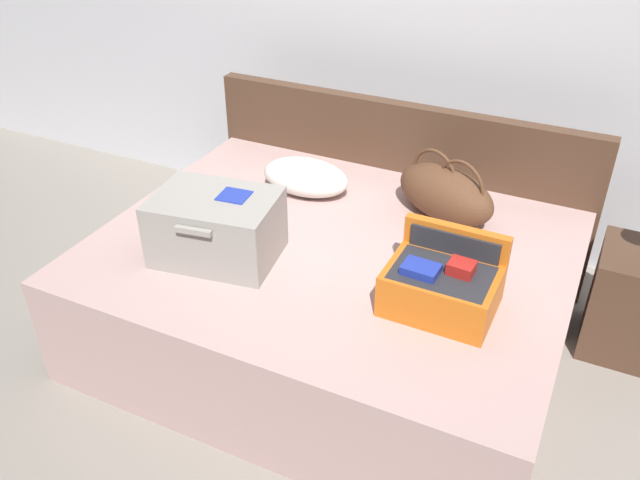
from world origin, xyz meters
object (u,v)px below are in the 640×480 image
object	(u,v)px
bed	(331,294)
nightstand	(640,304)
hard_case_medium	(442,284)
duffel_bag	(445,193)
hard_case_large	(216,226)
pillow_near_headboard	(306,177)

from	to	relation	value
bed	nightstand	bearing A→B (deg)	23.18
hard_case_medium	duffel_bag	xyz separation A→B (m)	(-0.19, 0.67, 0.02)
hard_case_medium	nightstand	distance (m)	1.16
bed	hard_case_medium	bearing A→B (deg)	-20.72
hard_case_large	pillow_near_headboard	size ratio (longest dim) A/B	1.24
pillow_near_headboard	bed	bearing A→B (deg)	-50.29
bed	nightstand	xyz separation A→B (m)	(1.32, 0.57, -0.01)
nightstand	hard_case_medium	bearing A→B (deg)	-134.11
bed	duffel_bag	xyz separation A→B (m)	(0.38, 0.46, 0.41)
hard_case_large	hard_case_medium	xyz separation A→B (m)	(0.98, 0.07, -0.04)
duffel_bag	nightstand	distance (m)	1.04
nightstand	bed	bearing A→B (deg)	-156.82
duffel_bag	pillow_near_headboard	xyz separation A→B (m)	(-0.71, -0.06, -0.04)
duffel_bag	nightstand	world-z (taller)	duffel_bag
hard_case_medium	nightstand	size ratio (longest dim) A/B	0.81
hard_case_medium	duffel_bag	world-z (taller)	duffel_bag
hard_case_large	hard_case_medium	size ratio (longest dim) A/B	1.34
duffel_bag	nightstand	xyz separation A→B (m)	(0.95, 0.11, -0.42)
hard_case_large	nightstand	distance (m)	1.98
duffel_bag	pillow_near_headboard	distance (m)	0.71
hard_case_large	nightstand	bearing A→B (deg)	17.22
bed	hard_case_large	world-z (taller)	hard_case_large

